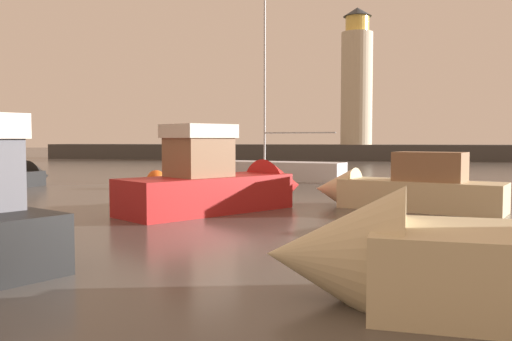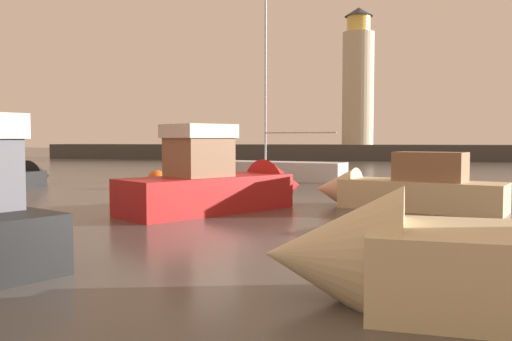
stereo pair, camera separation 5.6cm
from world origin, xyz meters
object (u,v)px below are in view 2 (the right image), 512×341
at_px(sailboat_moored, 278,170).
at_px(lighthouse, 358,80).
at_px(motorboat_0, 399,189).
at_px(motorboat_2, 229,184).
at_px(mooring_buoy, 157,179).
at_px(motorboat_1, 11,174).

bearing_deg(sailboat_moored, lighthouse, 81.95).
height_order(motorboat_0, motorboat_2, motorboat_2).
xyz_separation_m(motorboat_0, motorboat_2, (-5.79, -1.29, 0.19)).
distance_m(lighthouse, mooring_buoy, 41.40).
bearing_deg(motorboat_1, mooring_buoy, 5.48).
height_order(motorboat_0, sailboat_moored, sailboat_moored).
bearing_deg(lighthouse, motorboat_0, -88.05).
relative_size(motorboat_0, sailboat_moored, 0.64).
height_order(lighthouse, motorboat_1, lighthouse).
distance_m(motorboat_1, motorboat_2, 14.40).
relative_size(motorboat_1, sailboat_moored, 0.59).
distance_m(lighthouse, sailboat_moored, 34.02).
bearing_deg(lighthouse, motorboat_2, -95.24).
height_order(motorboat_2, mooring_buoy, motorboat_2).
bearing_deg(lighthouse, mooring_buoy, -103.80).
height_order(lighthouse, motorboat_2, lighthouse).
bearing_deg(lighthouse, sailboat_moored, -98.05).
height_order(motorboat_0, mooring_buoy, motorboat_0).
bearing_deg(sailboat_moored, motorboat_0, -63.94).
bearing_deg(sailboat_moored, motorboat_2, -88.58).
bearing_deg(motorboat_2, mooring_buoy, 127.12).
height_order(motorboat_0, motorboat_1, motorboat_1).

